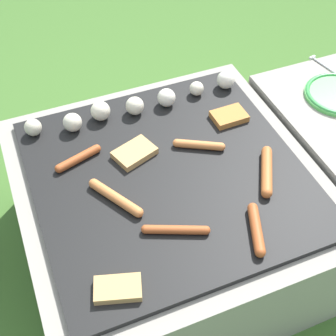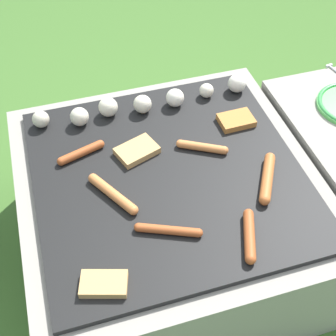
# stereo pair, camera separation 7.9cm
# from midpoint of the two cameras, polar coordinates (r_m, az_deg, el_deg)

# --- Properties ---
(ground_plane) EXTENTS (14.00, 14.00, 0.00)m
(ground_plane) POSITION_cam_midpoint_polar(r_m,az_deg,el_deg) (1.58, 1.45, -9.81)
(ground_plane) COLOR #3D6628
(grill) EXTENTS (0.82, 0.82, 0.38)m
(grill) POSITION_cam_midpoint_polar(r_m,az_deg,el_deg) (1.43, 1.59, -5.77)
(grill) COLOR gray
(grill) RESTS_ON ground_plane
(sausage_mid_left) EXTENTS (0.11, 0.16, 0.03)m
(sausage_mid_left) POSITION_cam_midpoint_polar(r_m,az_deg,el_deg) (1.28, 13.75, -1.25)
(sausage_mid_left) COLOR #B7602D
(sausage_mid_left) RESTS_ON grill
(sausage_back_right) EXTENTS (0.14, 0.09, 0.02)m
(sausage_back_right) POSITION_cam_midpoint_polar(r_m,az_deg,el_deg) (1.34, 5.86, 2.51)
(sausage_back_right) COLOR #C6753D
(sausage_back_right) RESTS_ON grill
(sausage_front_center) EXTENTS (0.14, 0.06, 0.02)m
(sausage_front_center) POSITION_cam_midpoint_polar(r_m,az_deg,el_deg) (1.33, -8.90, 1.82)
(sausage_front_center) COLOR #A34C23
(sausage_front_center) RESTS_ON grill
(sausage_mid_right) EXTENTS (0.16, 0.08, 0.02)m
(sausage_mid_right) POSITION_cam_midpoint_polar(r_m,az_deg,el_deg) (1.15, 2.01, -7.64)
(sausage_mid_right) COLOR #A34C23
(sausage_mid_right) RESTS_ON grill
(sausage_front_left) EXTENTS (0.07, 0.15, 0.03)m
(sausage_front_left) POSITION_cam_midpoint_polar(r_m,az_deg,el_deg) (1.16, 11.84, -8.16)
(sausage_front_left) COLOR #A34C23
(sausage_front_left) RESTS_ON grill
(sausage_back_left) EXTENTS (0.10, 0.16, 0.03)m
(sausage_back_left) POSITION_cam_midpoint_polar(r_m,az_deg,el_deg) (1.22, -4.94, -3.21)
(sausage_back_left) COLOR #C6753D
(sausage_back_left) RESTS_ON grill
(bread_slice_left) EXTENTS (0.12, 0.09, 0.02)m
(bread_slice_left) POSITION_cam_midpoint_polar(r_m,az_deg,el_deg) (1.08, -5.71, -13.96)
(bread_slice_left) COLOR tan
(bread_slice_left) RESTS_ON grill
(bread_slice_center) EXTENTS (0.13, 0.11, 0.02)m
(bread_slice_center) POSITION_cam_midpoint_polar(r_m,az_deg,el_deg) (1.32, -2.11, 2.07)
(bread_slice_center) COLOR tan
(bread_slice_center) RESTS_ON grill
(bread_slice_right) EXTENTS (0.10, 0.08, 0.02)m
(bread_slice_right) POSITION_cam_midpoint_polar(r_m,az_deg,el_deg) (1.44, 9.88, 5.71)
(bread_slice_right) COLOR #B27033
(bread_slice_right) RESTS_ON grill
(mushroom_row) EXTENTS (0.68, 0.08, 0.06)m
(mushroom_row) POSITION_cam_midpoint_polar(r_m,az_deg,el_deg) (1.45, -1.44, 7.97)
(mushroom_row) COLOR beige
(mushroom_row) RESTS_ON grill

